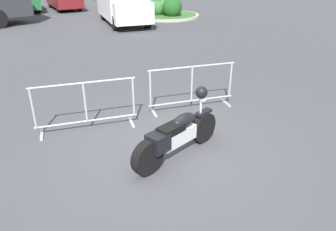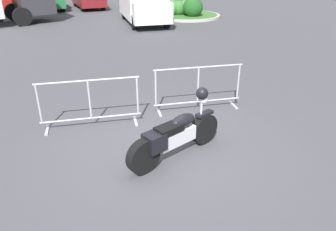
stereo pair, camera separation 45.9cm
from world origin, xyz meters
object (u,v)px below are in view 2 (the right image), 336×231
object	(u,v)px
crowd_barrier_far	(198,88)
parked_car_red	(6,0)
crowd_barrier_near	(90,103)
motorcycle	(176,135)

from	to	relation	value
crowd_barrier_far	parked_car_red	bearing A→B (deg)	105.41
crowd_barrier_near	parked_car_red	bearing A→B (deg)	98.17
motorcycle	crowd_barrier_far	world-z (taller)	motorcycle
crowd_barrier_near	parked_car_red	distance (m)	19.18
crowd_barrier_far	motorcycle	bearing A→B (deg)	-125.95
motorcycle	crowd_barrier_near	xyz separation A→B (m)	(-1.25, 1.73, 0.10)
crowd_barrier_far	parked_car_red	world-z (taller)	parked_car_red
motorcycle	parked_car_red	distance (m)	21.09
crowd_barrier_near	parked_car_red	xyz separation A→B (m)	(-2.73, 18.98, 0.15)
motorcycle	crowd_barrier_near	distance (m)	2.14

